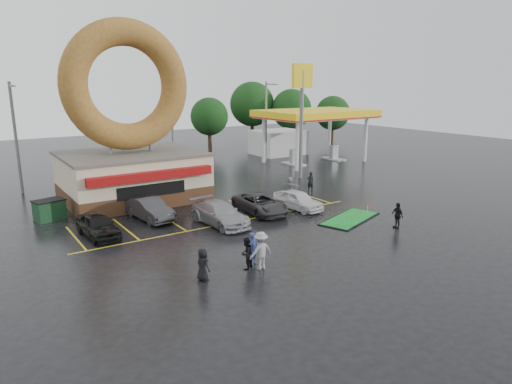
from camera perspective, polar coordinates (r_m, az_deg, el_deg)
ground at (r=27.12m, az=0.26°, el=-5.71°), size 120.00×120.00×0.00m
donut_shop at (r=36.27m, az=-15.43°, el=5.99°), size 10.20×8.70×13.50m
gas_station at (r=54.61m, az=5.37°, el=8.03°), size 12.30×13.65×5.90m
shell_sign at (r=43.03m, az=5.76°, el=11.44°), size 2.20×0.36×10.60m
streetlight_left at (r=41.54m, az=-27.84°, el=6.27°), size 0.40×2.21×9.00m
streetlight_mid at (r=46.11m, az=-10.36°, el=8.20°), size 0.40×2.21×9.00m
streetlight_right at (r=52.88m, az=1.31°, el=9.08°), size 0.40×2.21×9.00m
tree_far_a at (r=65.29m, az=4.46°, el=10.27°), size 5.60×5.60×8.00m
tree_far_b at (r=67.73m, az=9.56°, el=9.69°), size 4.90×4.90×7.00m
tree_far_c at (r=66.15m, az=-0.49°, el=10.92°), size 6.30×6.30×9.00m
tree_far_d at (r=60.43m, az=-5.86°, el=9.35°), size 4.90×4.90×7.00m
car_black at (r=28.64m, az=-19.14°, el=-3.97°), size 1.95×4.19×1.39m
car_dgrey at (r=31.17m, az=-13.17°, el=-2.08°), size 2.12×4.63×1.47m
car_silver at (r=29.44m, az=-4.53°, el=-2.71°), size 2.38×5.11×1.44m
car_grey at (r=31.90m, az=0.51°, el=-1.46°), size 2.40×4.94×1.35m
car_white at (r=32.95m, az=5.25°, el=-1.00°), size 2.14×4.23×1.38m
person_blue at (r=22.97m, az=-0.34°, el=-7.12°), size 0.72×0.60×1.69m
person_blackjkt at (r=22.53m, az=-1.23°, el=-7.68°), size 0.97×0.91×1.60m
person_hoodie at (r=22.44m, az=0.60°, el=-7.34°), size 1.25×0.74×1.91m
person_bystander at (r=21.43m, az=-6.67°, el=-9.00°), size 0.64×0.84×1.55m
person_cameraman at (r=29.97m, az=17.25°, el=-2.80°), size 0.58×1.02×1.64m
person_walker_near at (r=36.42m, az=4.27°, el=0.63°), size 1.24×1.51×1.62m
person_walker_far at (r=38.44m, az=6.81°, el=1.29°), size 0.68×0.53×1.66m
dumpster at (r=33.30m, az=-24.40°, el=-2.11°), size 2.03×1.58×1.30m
putting_green at (r=31.26m, az=11.65°, el=-3.28°), size 5.42×3.66×0.62m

